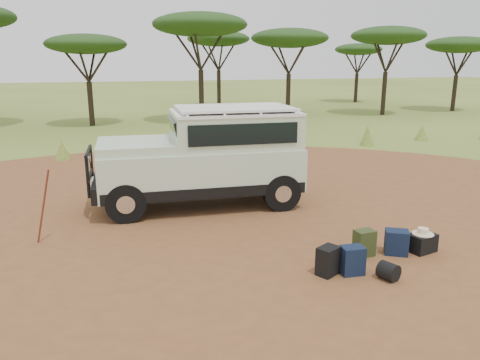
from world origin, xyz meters
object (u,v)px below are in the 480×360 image
object	(u,v)px
backpack_olive	(364,243)
hard_case	(422,243)
safari_vehicle	(207,159)
walking_staff	(43,207)
duffel_navy	(396,242)
backpack_navy	(352,261)
backpack_black	(328,261)

from	to	relation	value
backpack_olive	hard_case	world-z (taller)	backpack_olive
safari_vehicle	hard_case	xyz separation A→B (m)	(3.18, -4.03, -0.99)
walking_staff	duffel_navy	size ratio (longest dim) A/B	3.32
backpack_navy	backpack_olive	size ratio (longest dim) A/B	0.99
walking_staff	hard_case	xyz separation A→B (m)	(6.78, -2.50, -0.58)
backpack_black	walking_staff	bearing A→B (deg)	119.43
backpack_black	backpack_olive	size ratio (longest dim) A/B	1.00
safari_vehicle	hard_case	world-z (taller)	safari_vehicle
hard_case	backpack_black	bearing A→B (deg)	175.78
hard_case	duffel_navy	bearing A→B (deg)	161.30
walking_staff	backpack_navy	xyz separation A→B (m)	(5.04, -2.96, -0.50)
walking_staff	backpack_black	world-z (taller)	walking_staff
walking_staff	backpack_black	distance (m)	5.47
safari_vehicle	duffel_navy	distance (m)	4.88
duffel_navy	hard_case	size ratio (longest dim) A/B	0.93
backpack_navy	duffel_navy	bearing A→B (deg)	26.66
backpack_black	duffel_navy	distance (m)	1.67
walking_staff	backpack_olive	size ratio (longest dim) A/B	3.10
backpack_navy	duffel_navy	distance (m)	1.31
safari_vehicle	hard_case	bearing A→B (deg)	-48.32
safari_vehicle	backpack_navy	xyz separation A→B (m)	(1.44, -4.49, -0.92)
safari_vehicle	backpack_black	world-z (taller)	safari_vehicle
backpack_olive	hard_case	xyz separation A→B (m)	(1.14, -0.15, -0.07)
walking_staff	hard_case	world-z (taller)	walking_staff
backpack_navy	hard_case	bearing A→B (deg)	18.87
backpack_olive	duffel_navy	xyz separation A→B (m)	(0.61, -0.11, -0.02)
walking_staff	backpack_navy	world-z (taller)	walking_staff
backpack_black	backpack_olive	world-z (taller)	same
backpack_black	hard_case	distance (m)	2.17
duffel_navy	hard_case	xyz separation A→B (m)	(0.53, -0.05, -0.06)
walking_staff	backpack_navy	size ratio (longest dim) A/B	3.12
safari_vehicle	backpack_black	distance (m)	4.61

